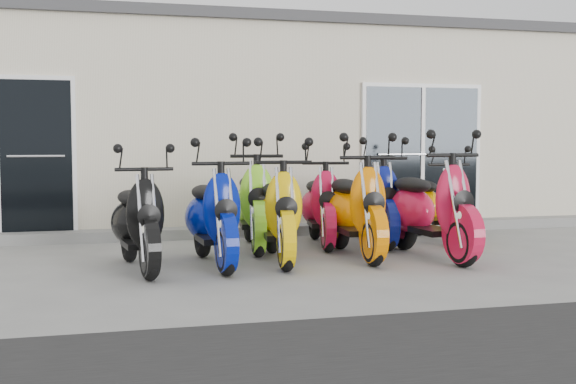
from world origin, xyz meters
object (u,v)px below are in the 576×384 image
scooter_front_black (137,207)px  scooter_back_blue (374,191)px  scooter_back_yellow (436,193)px  scooter_front_red (430,194)px  scooter_front_blue (213,202)px  scooter_front_orange_a (278,200)px  scooter_front_orange_b (355,195)px  scooter_back_green (254,191)px  scooter_back_red (321,194)px

scooter_front_black → scooter_back_blue: 3.46m
scooter_back_blue → scooter_back_yellow: size_ratio=1.09×
scooter_front_black → scooter_front_red: 3.45m
scooter_front_blue → scooter_front_orange_a: 0.79m
scooter_front_orange_b → scooter_back_yellow: bearing=36.3°
scooter_front_red → scooter_back_yellow: 1.54m
scooter_front_blue → scooter_back_blue: (2.39, 1.17, 0.01)m
scooter_front_black → scooter_front_blue: scooter_front_blue is taller
scooter_front_orange_b → scooter_front_blue: bearing=-172.0°
scooter_front_orange_b → scooter_back_green: (-1.05, 0.96, 0.00)m
scooter_front_blue → scooter_front_red: bearing=-5.5°
scooter_front_orange_a → scooter_back_yellow: (2.57, 1.16, -0.05)m
scooter_front_orange_a → scooter_back_yellow: 2.82m
scooter_front_orange_a → scooter_front_blue: bearing=-167.1°
scooter_front_orange_b → scooter_front_red: bearing=-15.5°
scooter_back_blue → scooter_back_yellow: (0.97, 0.08, -0.06)m
scooter_front_black → scooter_back_red: (2.48, 1.31, 0.00)m
scooter_front_black → scooter_back_green: (1.54, 1.23, 0.06)m
scooter_front_orange_b → scooter_back_yellow: (1.59, 1.07, -0.08)m
scooter_back_blue → scooter_back_yellow: 0.97m
scooter_front_black → scooter_back_yellow: size_ratio=1.03×
scooter_front_orange_a → scooter_front_orange_b: 0.98m
scooter_front_blue → scooter_front_black: bearing=-177.2°
scooter_front_orange_a → scooter_back_red: (0.87, 1.13, -0.03)m
scooter_front_blue → scooter_back_yellow: (3.35, 1.25, -0.05)m
scooter_front_red → scooter_front_blue: bearing=173.2°
scooter_front_orange_a → scooter_front_orange_b: (0.98, 0.09, 0.03)m
scooter_front_orange_a → scooter_back_blue: size_ratio=0.99×
scooter_front_blue → scooter_front_red: size_ratio=0.94×
scooter_front_red → scooter_back_yellow: scooter_front_red is taller
scooter_front_red → scooter_back_red: scooter_front_red is taller
scooter_front_red → scooter_back_yellow: bearing=56.9°
scooter_front_orange_a → scooter_front_orange_b: bearing=11.4°
scooter_front_orange_a → scooter_front_red: 1.85m
scooter_front_orange_a → scooter_back_red: bearing=58.9°
scooter_front_red → scooter_back_green: bearing=142.4°
scooter_front_blue → scooter_front_orange_b: 1.77m
scooter_back_blue → scooter_front_orange_b: bearing=-116.9°
scooter_front_orange_a → scooter_back_red: scooter_front_orange_a is taller
scooter_front_orange_b → scooter_back_blue: (0.63, 1.00, -0.02)m
scooter_front_orange_b → scooter_back_red: scooter_front_orange_b is taller
scooter_back_yellow → scooter_front_orange_b: bearing=-143.8°
scooter_back_yellow → scooter_back_blue: bearing=-173.1°
scooter_front_blue → scooter_front_orange_a: bearing=3.2°
scooter_back_green → scooter_back_blue: size_ratio=1.03×
scooter_front_orange_a → scooter_back_blue: 1.94m
scooter_back_green → scooter_back_red: scooter_back_green is taller
scooter_front_blue → scooter_back_red: 2.05m
scooter_front_blue → scooter_back_green: scooter_back_green is taller
scooter_front_orange_a → scooter_back_yellow: bearing=30.7°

